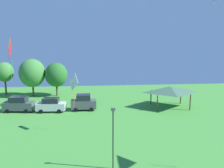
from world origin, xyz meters
name	(u,v)px	position (x,y,z in m)	size (l,w,h in m)	color
kite_flying_5	(74,83)	(-2.17, 30.50, 6.11)	(1.24, 1.77, 4.25)	white
kite_flying_10	(10,50)	(-11.15, 36.16, 9.94)	(0.63, 3.13, 6.39)	red
parked_car_leftmost	(19,104)	(-11.57, 39.57, 1.21)	(4.95, 2.44, 2.46)	#4C5156
parked_car_second_from_left	(51,105)	(-6.44, 38.98, 1.12)	(4.62, 2.19, 2.27)	silver
parked_car_third_from_left	(84,102)	(-1.32, 39.46, 1.26)	(4.04, 2.02, 2.60)	#4C5156
park_pavilion	(170,89)	(13.19, 39.86, 3.08)	(7.07, 5.24, 3.60)	brown
light_post_1	(113,135)	(1.73, 21.23, 3.20)	(0.36, 0.20, 5.62)	#2D2D33
treeline_tree_1	(4,72)	(-17.68, 51.92, 4.75)	(3.67, 3.67, 6.80)	brown
treeline_tree_2	(32,73)	(-11.73, 50.14, 4.73)	(5.16, 5.16, 7.57)	brown
treeline_tree_3	(56,75)	(-7.00, 50.08, 4.32)	(4.46, 4.46, 6.78)	brown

